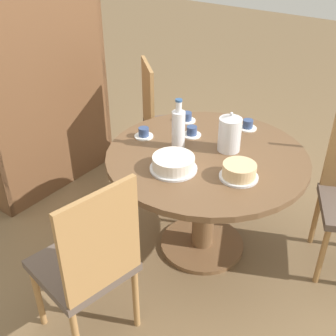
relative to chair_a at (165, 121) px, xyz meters
The scene contains 13 objects.
ground_plane 1.03m from the chair_a, 127.15° to the right, with size 14.00×14.00×0.00m, color brown.
dining_table 0.90m from the chair_a, 127.15° to the right, with size 1.18×1.18×0.71m.
chair_a is the anchor object (origin of this frame).
chair_b 1.57m from the chair_a, 156.26° to the right, with size 0.49×0.49×0.97m.
bookshelf 0.98m from the chair_a, 131.69° to the left, with size 1.08×0.28×1.87m.
coffee_pot 0.95m from the chair_a, 118.24° to the right, with size 0.13×0.13×0.24m.
water_bottle 0.85m from the chair_a, 137.15° to the right, with size 0.08×0.08×0.31m.
cake_main 1.06m from the chair_a, 140.38° to the right, with size 0.26×0.26×0.08m.
cake_second 1.21m from the chair_a, 123.69° to the right, with size 0.21×0.21×0.08m.
cup_a 0.79m from the chair_a, 98.30° to the right, with size 0.12×0.12×0.06m.
cup_b 0.50m from the chair_a, 123.83° to the right, with size 0.12×0.12×0.06m.
cup_c 0.69m from the chair_a, 128.05° to the right, with size 0.12×0.12×0.06m.
cup_d 0.70m from the chair_a, 154.35° to the right, with size 0.12×0.12×0.06m.
Camera 1 is at (-1.83, -1.07, 1.93)m, focal length 45.00 mm.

